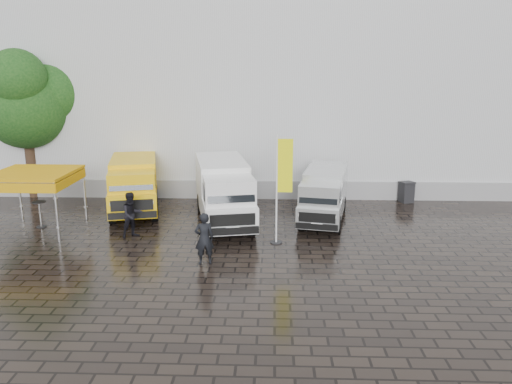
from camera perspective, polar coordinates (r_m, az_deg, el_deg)
ground at (r=19.92m, az=0.76°, el=-6.58°), size 120.00×120.00×0.00m
exhibition_hall at (r=34.70m, az=4.78°, el=12.27°), size 44.00×16.00×12.00m
hall_plinth at (r=27.43m, az=5.32°, el=0.20°), size 44.00×0.15×1.00m
van_yellow at (r=25.41m, az=-13.76°, el=0.61°), size 3.41×5.99×2.60m
van_white at (r=23.00m, az=-3.72°, el=-0.12°), size 3.45×6.80×2.81m
van_silver at (r=23.55m, az=7.77°, el=-0.45°), size 2.85×5.70×2.36m
canopy_tent at (r=23.66m, az=-24.10°, el=1.75°), size 3.30×3.30×2.65m
flagpole at (r=19.98m, az=2.90°, el=0.86°), size 0.88×0.50×4.49m
tree at (r=30.10m, az=-24.97°, el=9.50°), size 4.62×4.62×8.29m
cocktail_table at (r=24.49m, az=-23.44°, el=-2.36°), size 0.60×0.60×1.19m
wheelie_bin at (r=27.88m, az=16.81°, el=0.01°), size 0.85×0.85×1.12m
person_front at (r=18.29m, az=-5.94°, el=-5.32°), size 0.80×0.63×1.95m
person_tent at (r=21.70m, az=-13.98°, el=-2.55°), size 1.20×1.18×1.95m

